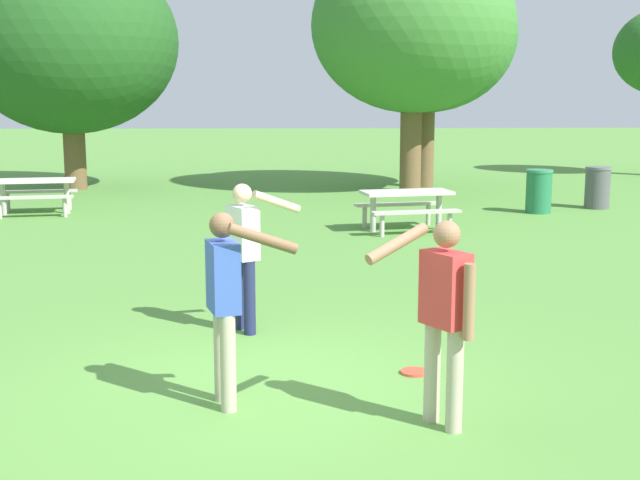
{
  "coord_description": "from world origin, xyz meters",
  "views": [
    {
      "loc": [
        0.24,
        -7.06,
        2.57
      ],
      "look_at": [
        0.62,
        2.07,
        1.0
      ],
      "focal_mm": 47.27,
      "sensor_mm": 36.0,
      "label": 1
    }
  ],
  "objects_px": {
    "frisbee": "(415,372)",
    "tree_tall_left": "(69,42)",
    "person_bystander": "(225,294)",
    "person_catcher": "(444,308)",
    "picnic_table_near": "(406,202)",
    "trash_can_beside_table": "(539,191)",
    "tree_far_right": "(427,36)",
    "trash_can_further_along": "(597,187)",
    "person_thrower": "(244,246)",
    "tree_broad_center": "(413,26)",
    "picnic_table_far": "(35,189)"
  },
  "relations": [
    {
      "from": "tree_far_right",
      "to": "person_thrower",
      "type": "bearing_deg",
      "value": -106.62
    },
    {
      "from": "tree_tall_left",
      "to": "person_catcher",
      "type": "bearing_deg",
      "value": -67.94
    },
    {
      "from": "picnic_table_near",
      "to": "tree_tall_left",
      "type": "distance_m",
      "value": 11.59
    },
    {
      "from": "frisbee",
      "to": "trash_can_further_along",
      "type": "distance_m",
      "value": 12.92
    },
    {
      "from": "picnic_table_near",
      "to": "tree_far_right",
      "type": "relative_size",
      "value": 0.31
    },
    {
      "from": "picnic_table_near",
      "to": "trash_can_beside_table",
      "type": "xyz_separation_m",
      "value": [
        3.28,
        2.35,
        -0.08
      ]
    },
    {
      "from": "trash_can_beside_table",
      "to": "trash_can_further_along",
      "type": "relative_size",
      "value": 1.0
    },
    {
      "from": "frisbee",
      "to": "person_bystander",
      "type": "bearing_deg",
      "value": -156.17
    },
    {
      "from": "person_thrower",
      "to": "tree_broad_center",
      "type": "bearing_deg",
      "value": 74.18
    },
    {
      "from": "tree_tall_left",
      "to": "tree_broad_center",
      "type": "bearing_deg",
      "value": -5.75
    },
    {
      "from": "person_thrower",
      "to": "trash_can_further_along",
      "type": "bearing_deg",
      "value": 52.5
    },
    {
      "from": "person_bystander",
      "to": "tree_far_right",
      "type": "relative_size",
      "value": 0.26
    },
    {
      "from": "trash_can_further_along",
      "to": "tree_broad_center",
      "type": "height_order",
      "value": "tree_broad_center"
    },
    {
      "from": "picnic_table_far",
      "to": "person_bystander",
      "type": "bearing_deg",
      "value": -67.13
    },
    {
      "from": "person_bystander",
      "to": "picnic_table_far",
      "type": "height_order",
      "value": "person_bystander"
    },
    {
      "from": "tree_tall_left",
      "to": "frisbee",
      "type": "bearing_deg",
      "value": -66.38
    },
    {
      "from": "frisbee",
      "to": "picnic_table_near",
      "type": "bearing_deg",
      "value": 82.38
    },
    {
      "from": "tree_broad_center",
      "to": "tree_far_right",
      "type": "distance_m",
      "value": 1.36
    },
    {
      "from": "picnic_table_near",
      "to": "person_bystander",
      "type": "bearing_deg",
      "value": -107.16
    },
    {
      "from": "person_bystander",
      "to": "tree_tall_left",
      "type": "relative_size",
      "value": 0.25
    },
    {
      "from": "trash_can_further_along",
      "to": "tree_far_right",
      "type": "xyz_separation_m",
      "value": [
        -3.23,
        4.81,
        3.7
      ]
    },
    {
      "from": "picnic_table_near",
      "to": "tree_broad_center",
      "type": "xyz_separation_m",
      "value": [
        1.06,
        6.63,
        3.8
      ]
    },
    {
      "from": "picnic_table_near",
      "to": "tree_broad_center",
      "type": "height_order",
      "value": "tree_broad_center"
    },
    {
      "from": "picnic_table_far",
      "to": "tree_far_right",
      "type": "xyz_separation_m",
      "value": [
        9.41,
        5.25,
        3.62
      ]
    },
    {
      "from": "trash_can_beside_table",
      "to": "trash_can_further_along",
      "type": "xyz_separation_m",
      "value": [
        1.57,
        0.69,
        0.0
      ]
    },
    {
      "from": "frisbee",
      "to": "tree_tall_left",
      "type": "height_order",
      "value": "tree_tall_left"
    },
    {
      "from": "tree_broad_center",
      "to": "person_thrower",
      "type": "bearing_deg",
      "value": -105.82
    },
    {
      "from": "picnic_table_near",
      "to": "person_thrower",
      "type": "bearing_deg",
      "value": -111.9
    },
    {
      "from": "person_thrower",
      "to": "picnic_table_near",
      "type": "distance_m",
      "value": 7.45
    },
    {
      "from": "tree_far_right",
      "to": "tree_broad_center",
      "type": "bearing_deg",
      "value": -114.95
    },
    {
      "from": "person_catcher",
      "to": "picnic_table_far",
      "type": "distance_m",
      "value": 13.98
    },
    {
      "from": "trash_can_further_along",
      "to": "tree_broad_center",
      "type": "bearing_deg",
      "value": 136.69
    },
    {
      "from": "person_catcher",
      "to": "person_bystander",
      "type": "xyz_separation_m",
      "value": [
        -1.71,
        0.53,
        0.0
      ]
    },
    {
      "from": "picnic_table_near",
      "to": "person_catcher",
      "type": "bearing_deg",
      "value": -96.56
    },
    {
      "from": "tree_broad_center",
      "to": "picnic_table_far",
      "type": "bearing_deg",
      "value": -155.51
    },
    {
      "from": "picnic_table_far",
      "to": "tree_broad_center",
      "type": "xyz_separation_m",
      "value": [
        8.84,
        4.03,
        3.8
      ]
    },
    {
      "from": "picnic_table_far",
      "to": "tree_far_right",
      "type": "height_order",
      "value": "tree_far_right"
    },
    {
      "from": "person_catcher",
      "to": "trash_can_beside_table",
      "type": "xyz_separation_m",
      "value": [
        4.4,
        12.04,
        -0.48
      ]
    },
    {
      "from": "trash_can_beside_table",
      "to": "tree_far_right",
      "type": "distance_m",
      "value": 6.83
    },
    {
      "from": "person_thrower",
      "to": "picnic_table_far",
      "type": "bearing_deg",
      "value": 117.78
    },
    {
      "from": "person_thrower",
      "to": "person_catcher",
      "type": "height_order",
      "value": "same"
    },
    {
      "from": "tree_broad_center",
      "to": "tree_far_right",
      "type": "relative_size",
      "value": 1.05
    },
    {
      "from": "tree_broad_center",
      "to": "tree_far_right",
      "type": "height_order",
      "value": "tree_broad_center"
    },
    {
      "from": "frisbee",
      "to": "tree_tall_left",
      "type": "xyz_separation_m",
      "value": [
        -6.98,
        15.95,
        3.98
      ]
    },
    {
      "from": "person_catcher",
      "to": "tree_tall_left",
      "type": "bearing_deg",
      "value": 112.06
    },
    {
      "from": "frisbee",
      "to": "person_catcher",
      "type": "bearing_deg",
      "value": -89.58
    },
    {
      "from": "tree_far_right",
      "to": "person_catcher",
      "type": "bearing_deg",
      "value": -98.89
    },
    {
      "from": "person_thrower",
      "to": "frisbee",
      "type": "xyz_separation_m",
      "value": [
        1.65,
        -1.5,
        -0.95
      ]
    },
    {
      "from": "person_bystander",
      "to": "picnic_table_near",
      "type": "bearing_deg",
      "value": 72.84
    },
    {
      "from": "picnic_table_far",
      "to": "person_thrower",
      "type": "bearing_deg",
      "value": -62.22
    }
  ]
}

